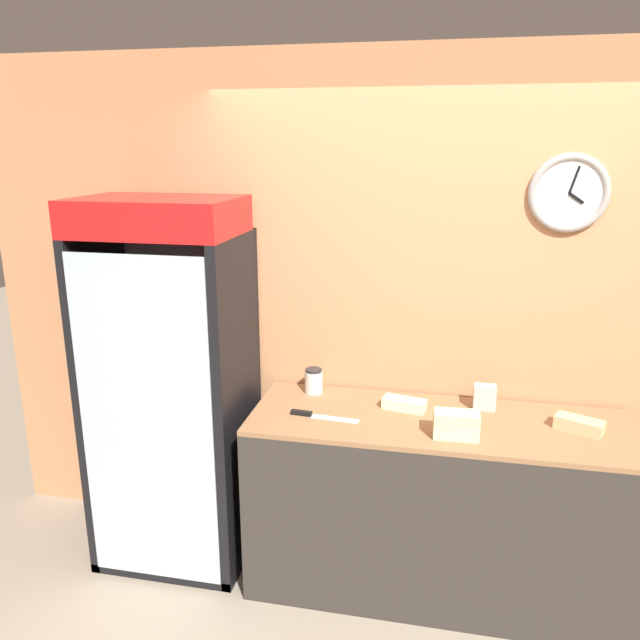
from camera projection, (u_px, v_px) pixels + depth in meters
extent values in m
cube|color=tan|center=(446.00, 319.00, 3.27)|extent=(5.20, 0.06, 2.70)
torus|color=gray|center=(569.00, 193.00, 2.94)|extent=(0.37, 0.04, 0.37)
cylinder|color=white|center=(569.00, 193.00, 2.94)|extent=(0.31, 0.01, 0.31)
cube|color=black|center=(576.00, 198.00, 2.93)|extent=(0.08, 0.01, 0.06)
cube|color=black|center=(575.00, 180.00, 2.91)|extent=(0.04, 0.01, 0.13)
cube|color=#332D28|center=(436.00, 507.00, 3.16)|extent=(1.86, 0.64, 0.91)
cube|color=#8E6642|center=(440.00, 422.00, 3.04)|extent=(1.86, 0.64, 0.02)
cube|color=black|center=(194.00, 383.00, 3.60)|extent=(0.79, 0.04, 1.81)
cube|color=black|center=(110.00, 396.00, 3.41)|extent=(0.05, 0.61, 1.81)
cube|color=black|center=(239.00, 408.00, 3.26)|extent=(0.05, 0.61, 1.81)
cube|color=black|center=(183.00, 543.00, 3.58)|extent=(0.79, 0.61, 0.05)
cube|color=white|center=(192.00, 384.00, 3.58)|extent=(0.69, 0.02, 1.71)
cube|color=silver|center=(146.00, 427.00, 3.04)|extent=(0.69, 0.01, 1.71)
cube|color=red|center=(157.00, 216.00, 3.03)|extent=(0.79, 0.55, 0.18)
cube|color=silver|center=(177.00, 483.00, 3.45)|extent=(0.67, 0.49, 0.01)
cube|color=silver|center=(173.00, 430.00, 3.36)|extent=(0.67, 0.49, 0.01)
cube|color=silver|center=(169.00, 373.00, 3.27)|extent=(0.67, 0.49, 0.01)
cube|color=silver|center=(165.00, 313.00, 3.18)|extent=(0.67, 0.49, 0.01)
cylinder|color=#72337F|center=(133.00, 305.00, 2.98)|extent=(0.08, 0.08, 0.17)
cylinder|color=#72337F|center=(131.00, 280.00, 2.95)|extent=(0.03, 0.03, 0.07)
cylinder|color=#72337F|center=(147.00, 485.00, 3.25)|extent=(0.07, 0.07, 0.18)
cylinder|color=#72337F|center=(145.00, 463.00, 3.21)|extent=(0.03, 0.03, 0.08)
cylinder|color=navy|center=(135.00, 370.00, 3.08)|extent=(0.07, 0.07, 0.15)
cylinder|color=navy|center=(133.00, 349.00, 3.05)|extent=(0.03, 0.03, 0.07)
cylinder|color=orange|center=(169.00, 489.00, 3.22)|extent=(0.06, 0.06, 0.17)
cylinder|color=orange|center=(167.00, 467.00, 3.19)|extent=(0.02, 0.02, 0.07)
cylinder|color=#5B2D19|center=(188.00, 491.00, 3.21)|extent=(0.08, 0.08, 0.16)
cylinder|color=#5B2D19|center=(186.00, 471.00, 3.18)|extent=(0.03, 0.03, 0.07)
cylinder|color=#2D6B38|center=(175.00, 372.00, 3.04)|extent=(0.08, 0.08, 0.17)
cylinder|color=#2D6B38|center=(174.00, 349.00, 3.00)|extent=(0.03, 0.03, 0.07)
cylinder|color=#B2BCCC|center=(106.00, 428.00, 3.21)|extent=(0.08, 0.08, 0.14)
cylinder|color=#B2BCCC|center=(104.00, 411.00, 3.18)|extent=(0.03, 0.03, 0.06)
cylinder|color=#72337F|center=(183.00, 433.00, 3.11)|extent=(0.06, 0.06, 0.18)
cylinder|color=#72337F|center=(181.00, 410.00, 3.08)|extent=(0.03, 0.03, 0.08)
cube|color=beige|center=(456.00, 431.00, 2.85)|extent=(0.21, 0.11, 0.06)
cube|color=beige|center=(457.00, 418.00, 2.83)|extent=(0.21, 0.11, 0.06)
cube|color=beige|center=(404.00, 404.00, 3.15)|extent=(0.23, 0.13, 0.06)
cube|color=tan|center=(579.00, 425.00, 2.91)|extent=(0.23, 0.17, 0.06)
cube|color=silver|center=(335.00, 419.00, 3.04)|extent=(0.24, 0.06, 0.00)
cube|color=black|center=(301.00, 413.00, 3.09)|extent=(0.11, 0.04, 0.02)
cylinder|color=silver|center=(314.00, 382.00, 3.35)|extent=(0.10, 0.10, 0.12)
cylinder|color=#262628|center=(314.00, 370.00, 3.33)|extent=(0.09, 0.09, 0.01)
cube|color=#B7B2AD|center=(484.00, 397.00, 3.15)|extent=(0.11, 0.09, 0.12)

